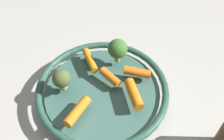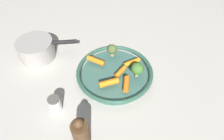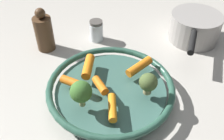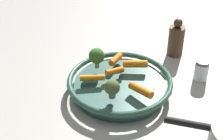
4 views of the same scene
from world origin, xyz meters
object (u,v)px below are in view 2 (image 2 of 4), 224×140
object	(u,v)px
baby_carrot_back	(126,84)
saucepan	(37,49)
salt_shaker	(55,104)
baby_carrot_left	(96,61)
baby_carrot_right	(120,72)
baby_carrot_near_rim	(132,62)
serving_bowl	(115,74)
broccoli_floret_edge	(112,50)
baby_carrot_center	(109,83)
pepper_mill	(81,133)
broccoli_floret_large	(137,69)

from	to	relation	value
baby_carrot_back	saucepan	bearing A→B (deg)	7.39
salt_shaker	saucepan	xyz separation A→B (m)	(0.25, -0.14, 0.01)
baby_carrot_left	baby_carrot_right	bearing A→B (deg)	-175.60
baby_carrot_near_rim	saucepan	bearing A→B (deg)	23.01
serving_bowl	baby_carrot_right	distance (m)	0.04
serving_bowl	baby_carrot_near_rim	xyz separation A→B (m)	(-0.03, -0.07, 0.03)
baby_carrot_back	broccoli_floret_edge	xyz separation A→B (m)	(0.13, -0.10, 0.02)
baby_carrot_back	salt_shaker	world-z (taller)	baby_carrot_back
baby_carrot_right	salt_shaker	world-z (taller)	baby_carrot_right
baby_carrot_near_rim	saucepan	distance (m)	0.40
baby_carrot_center	pepper_mill	distance (m)	0.20
baby_carrot_near_rim	baby_carrot_back	xyz separation A→B (m)	(-0.04, 0.10, 0.00)
serving_bowl	saucepan	distance (m)	0.34
baby_carrot_near_rim	salt_shaker	distance (m)	0.32
baby_carrot_left	serving_bowl	bearing A→B (deg)	-173.96
baby_carrot_center	broccoli_floret_large	bearing A→B (deg)	-122.09
baby_carrot_near_rim	baby_carrot_back	size ratio (longest dim) A/B	1.12
salt_shaker	saucepan	size ratio (longest dim) A/B	0.31
baby_carrot_right	baby_carrot_left	distance (m)	0.11
broccoli_floret_large	baby_carrot_near_rim	bearing A→B (deg)	-42.64
baby_carrot_near_rim	broccoli_floret_large	bearing A→B (deg)	137.36
baby_carrot_left	broccoli_floret_large	xyz separation A→B (m)	(-0.16, -0.03, 0.03)
baby_carrot_left	baby_carrot_center	world-z (taller)	same
baby_carrot_back	serving_bowl	bearing A→B (deg)	-25.95
broccoli_floret_edge	pepper_mill	world-z (taller)	pepper_mill
baby_carrot_center	baby_carrot_right	bearing A→B (deg)	-92.97
baby_carrot_center	broccoli_floret_large	size ratio (longest dim) A/B	1.14
baby_carrot_near_rim	broccoli_floret_edge	size ratio (longest dim) A/B	1.30
baby_carrot_back	broccoli_floret_edge	size ratio (longest dim) A/B	1.16
serving_bowl	baby_carrot_right	xyz separation A→B (m)	(-0.03, 0.00, 0.03)
broccoli_floret_large	baby_carrot_right	bearing A→B (deg)	24.59
baby_carrot_near_rim	baby_carrot_center	distance (m)	0.13
baby_carrot_near_rim	broccoli_floret_edge	distance (m)	0.09
baby_carrot_center	baby_carrot_back	bearing A→B (deg)	-149.30
broccoli_floret_edge	saucepan	bearing A→B (deg)	28.38
baby_carrot_near_rim	serving_bowl	bearing A→B (deg)	63.36
baby_carrot_left	baby_carrot_center	bearing A→B (deg)	150.73
serving_bowl	baby_carrot_near_rim	size ratio (longest dim) A/B	4.39
baby_carrot_left	broccoli_floret_edge	world-z (taller)	broccoli_floret_edge
broccoli_floret_large	pepper_mill	size ratio (longest dim) A/B	0.48
baby_carrot_back	broccoli_floret_large	xyz separation A→B (m)	(-0.01, -0.06, 0.03)
baby_carrot_left	salt_shaker	bearing A→B (deg)	90.44
serving_bowl	baby_carrot_back	bearing A→B (deg)	154.05
broccoli_floret_edge	salt_shaker	world-z (taller)	broccoli_floret_edge
serving_bowl	baby_carrot_center	world-z (taller)	baby_carrot_center
baby_carrot_right	pepper_mill	world-z (taller)	pepper_mill
broccoli_floret_large	salt_shaker	xyz separation A→B (m)	(0.16, 0.25, -0.05)
baby_carrot_right	baby_carrot_left	xyz separation A→B (m)	(0.11, 0.01, 0.00)
baby_carrot_left	pepper_mill	world-z (taller)	pepper_mill
serving_bowl	saucepan	bearing A→B (deg)	14.96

